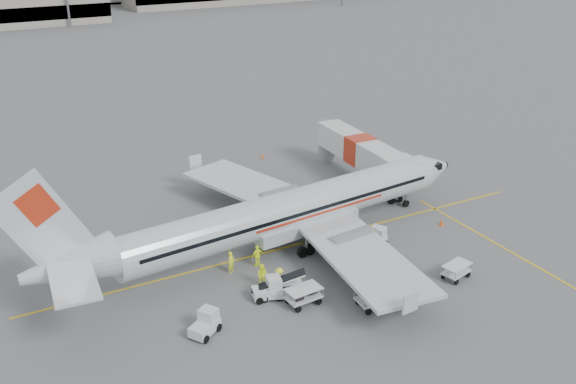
% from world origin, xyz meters
% --- Properties ---
extents(ground, '(360.00, 360.00, 0.00)m').
position_xyz_m(ground, '(0.00, 0.00, 0.00)').
color(ground, '#56595B').
extents(stripe_lead, '(44.00, 0.20, 0.01)m').
position_xyz_m(stripe_lead, '(0.00, 0.00, 0.01)').
color(stripe_lead, yellow).
rests_on(stripe_lead, ground).
extents(stripe_cross, '(0.20, 20.00, 0.01)m').
position_xyz_m(stripe_cross, '(14.00, -8.00, 0.01)').
color(stripe_cross, yellow).
rests_on(stripe_cross, ground).
extents(aircraft, '(40.65, 33.36, 10.42)m').
position_xyz_m(aircraft, '(-0.74, 0.28, 5.21)').
color(aircraft, silver).
rests_on(aircraft, ground).
extents(jet_bridge, '(3.69, 17.09, 4.46)m').
position_xyz_m(jet_bridge, '(11.77, 8.90, 2.23)').
color(jet_bridge, silver).
rests_on(jet_bridge, ground).
extents(belt_loader, '(4.81, 3.34, 2.44)m').
position_xyz_m(belt_loader, '(-4.94, -6.09, 1.22)').
color(belt_loader, silver).
rests_on(belt_loader, ground).
extents(tug_fore, '(2.48, 2.09, 1.67)m').
position_xyz_m(tug_fore, '(4.85, -3.51, 0.83)').
color(tug_fore, silver).
rests_on(tug_fore, ground).
extents(tug_mid, '(2.25, 1.57, 1.59)m').
position_xyz_m(tug_mid, '(-5.86, -5.85, 0.79)').
color(tug_mid, silver).
rests_on(tug_mid, ground).
extents(tug_aft, '(2.37, 2.11, 1.59)m').
position_xyz_m(tug_aft, '(-11.22, -7.67, 0.80)').
color(tug_aft, silver).
rests_on(tug_aft, ground).
extents(cart_loaded_a, '(2.51, 1.60, 1.26)m').
position_xyz_m(cart_loaded_a, '(-4.02, -7.68, 0.63)').
color(cart_loaded_a, silver).
rests_on(cart_loaded_a, ground).
extents(cart_loaded_b, '(2.26, 1.62, 1.07)m').
position_xyz_m(cart_loaded_b, '(-4.43, -5.99, 0.54)').
color(cart_loaded_b, silver).
rests_on(cart_loaded_b, ground).
extents(cart_empty_a, '(2.63, 1.67, 1.32)m').
position_xyz_m(cart_empty_a, '(0.09, -10.25, 0.66)').
color(cart_empty_a, silver).
rests_on(cart_empty_a, ground).
extents(cart_empty_b, '(2.44, 1.79, 1.14)m').
position_xyz_m(cart_empty_b, '(7.49, -10.01, 0.57)').
color(cart_empty_b, silver).
rests_on(cart_empty_b, ground).
extents(cone_nose, '(0.36, 0.36, 0.59)m').
position_xyz_m(cone_nose, '(12.37, -2.79, 0.30)').
color(cone_nose, '#F2550D').
rests_on(cone_nose, ground).
extents(cone_port, '(0.33, 0.33, 0.53)m').
position_xyz_m(cone_port, '(5.99, 18.94, 0.27)').
color(cone_port, '#F2550D').
rests_on(cone_port, ground).
extents(cone_stbd, '(0.38, 0.38, 0.62)m').
position_xyz_m(cone_stbd, '(3.04, -9.05, 0.31)').
color(cone_stbd, '#F2550D').
rests_on(cone_stbd, ground).
extents(crew_a, '(0.76, 0.72, 1.74)m').
position_xyz_m(crew_a, '(-6.66, -1.50, 0.87)').
color(crew_a, yellow).
rests_on(crew_a, ground).
extents(crew_b, '(1.07, 1.06, 1.74)m').
position_xyz_m(crew_b, '(-5.44, -4.27, 0.87)').
color(crew_b, yellow).
rests_on(crew_b, ground).
extents(crew_c, '(0.64, 1.07, 1.62)m').
position_xyz_m(crew_c, '(-4.53, -5.10, 0.81)').
color(crew_c, yellow).
rests_on(crew_c, ground).
extents(crew_d, '(1.05, 0.56, 1.71)m').
position_xyz_m(crew_d, '(-4.50, -1.50, 0.85)').
color(crew_d, yellow).
rests_on(crew_d, ground).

